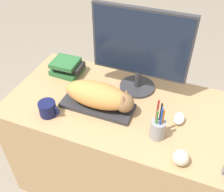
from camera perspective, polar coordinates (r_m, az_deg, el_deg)
The scene contains 9 objects.
desk at distance 1.75m, azimuth 2.20°, elevation -11.25°, with size 1.33×0.67×0.76m.
keyboard at distance 1.45m, azimuth -3.19°, elevation -2.11°, with size 0.40×0.16×0.02m.
cat at distance 1.39m, azimuth -2.52°, elevation 0.05°, with size 0.39×0.16×0.13m.
monitor at distance 1.44m, azimuth 6.17°, elevation 10.46°, with size 0.54×0.21×0.50m.
computer_mouse at distance 1.41m, azimuth 14.40°, elevation -4.75°, with size 0.06×0.09×0.04m.
coffee_mug at distance 1.43m, azimuth -13.77°, elevation -2.70°, with size 0.12×0.09×0.08m.
pen_cup at distance 1.29m, azimuth 9.92°, elevation -6.95°, with size 0.07×0.07×0.23m.
baseball at distance 1.23m, azimuth 14.73°, elevation -12.85°, with size 0.08×0.08×0.08m.
book_stack at distance 1.71m, azimuth -9.73°, elevation 6.29°, with size 0.20×0.18×0.09m.
Camera 1 is at (0.33, -0.69, 1.76)m, focal length 42.00 mm.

